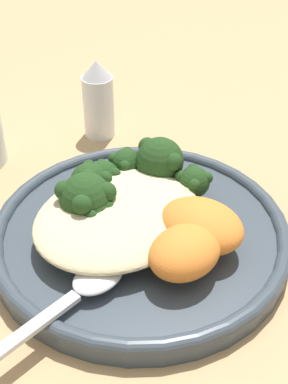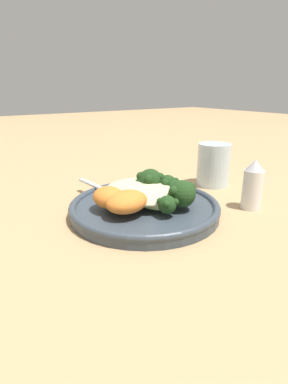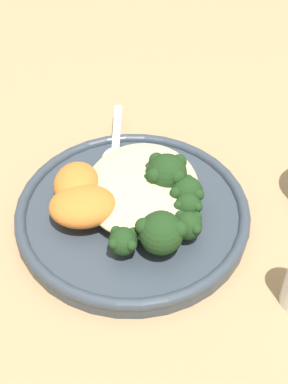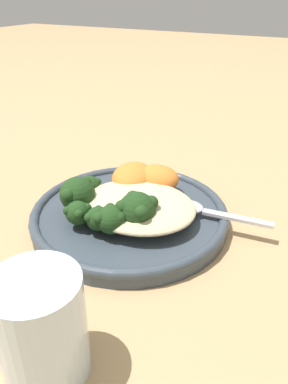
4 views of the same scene
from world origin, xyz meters
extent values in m
plane|color=tan|center=(0.00, 0.00, 0.00)|extent=(4.00, 4.00, 0.00)
cylinder|color=#38424C|center=(0.01, -0.01, 0.01)|extent=(0.24, 0.24, 0.02)
torus|color=#38424C|center=(0.01, -0.01, 0.02)|extent=(0.24, 0.24, 0.01)
ellipsoid|color=beige|center=(-0.01, 0.00, 0.03)|extent=(0.14, 0.12, 0.02)
ellipsoid|color=#9EBC66|center=(0.04, -0.02, 0.03)|extent=(0.07, 0.04, 0.02)
sphere|color=#1E3D19|center=(0.07, -0.01, 0.04)|extent=(0.03, 0.03, 0.03)
sphere|color=#1E3D19|center=(0.08, 0.00, 0.04)|extent=(0.01, 0.01, 0.01)
sphere|color=#1E3D19|center=(0.06, 0.00, 0.04)|extent=(0.01, 0.01, 0.01)
sphere|color=#1E3D19|center=(0.06, -0.02, 0.04)|extent=(0.01, 0.01, 0.01)
sphere|color=#1E3D19|center=(0.08, -0.02, 0.04)|extent=(0.01, 0.01, 0.01)
ellipsoid|color=#9EBC66|center=(0.03, -0.01, 0.03)|extent=(0.07, 0.08, 0.01)
sphere|color=#1E3D19|center=(0.06, 0.03, 0.04)|extent=(0.04, 0.04, 0.04)
sphere|color=#1E3D19|center=(0.06, 0.04, 0.05)|extent=(0.02, 0.02, 0.02)
sphere|color=#1E3D19|center=(0.06, 0.01, 0.05)|extent=(0.02, 0.02, 0.02)
ellipsoid|color=#9EBC66|center=(0.03, -0.01, 0.03)|extent=(0.08, 0.09, 0.01)
sphere|color=#1E3D19|center=(0.06, 0.03, 0.04)|extent=(0.03, 0.03, 0.03)
sphere|color=#1E3D19|center=(0.07, 0.04, 0.04)|extent=(0.01, 0.01, 0.01)
sphere|color=#1E3D19|center=(0.05, 0.04, 0.04)|extent=(0.01, 0.01, 0.01)
sphere|color=#1E3D19|center=(0.05, 0.02, 0.04)|extent=(0.01, 0.01, 0.01)
sphere|color=#1E3D19|center=(0.07, 0.02, 0.04)|extent=(0.01, 0.01, 0.01)
ellipsoid|color=#9EBC66|center=(0.03, 0.00, 0.03)|extent=(0.05, 0.10, 0.01)
sphere|color=#1E3D19|center=(0.04, 0.05, 0.04)|extent=(0.03, 0.03, 0.03)
sphere|color=#1E3D19|center=(0.05, 0.06, 0.04)|extent=(0.01, 0.01, 0.01)
sphere|color=#1E3D19|center=(0.04, 0.06, 0.04)|extent=(0.01, 0.01, 0.01)
sphere|color=#1E3D19|center=(0.04, 0.04, 0.04)|extent=(0.01, 0.01, 0.01)
sphere|color=#1E3D19|center=(0.05, 0.04, 0.04)|extent=(0.01, 0.01, 0.01)
ellipsoid|color=#9EBC66|center=(0.02, 0.00, 0.03)|extent=(0.01, 0.10, 0.01)
sphere|color=#1E3D19|center=(0.02, 0.05, 0.04)|extent=(0.03, 0.03, 0.03)
sphere|color=#1E3D19|center=(0.02, 0.06, 0.04)|extent=(0.01, 0.01, 0.01)
sphere|color=#1E3D19|center=(0.01, 0.05, 0.04)|extent=(0.01, 0.01, 0.01)
sphere|color=#1E3D19|center=(0.02, 0.04, 0.04)|extent=(0.01, 0.01, 0.01)
ellipsoid|color=#9EBC66|center=(0.01, 0.00, 0.03)|extent=(0.03, 0.09, 0.01)
sphere|color=#1E3D19|center=(0.00, 0.05, 0.04)|extent=(0.03, 0.03, 0.03)
sphere|color=#1E3D19|center=(0.01, 0.06, 0.04)|extent=(0.01, 0.01, 0.01)
sphere|color=#1E3D19|center=(-0.01, 0.05, 0.04)|extent=(0.01, 0.01, 0.01)
sphere|color=#1E3D19|center=(0.01, 0.04, 0.04)|extent=(0.01, 0.01, 0.01)
ellipsoid|color=#9EBC66|center=(0.00, -0.01, 0.03)|extent=(0.05, 0.07, 0.01)
sphere|color=#1E3D19|center=(-0.02, 0.02, 0.04)|extent=(0.04, 0.04, 0.04)
sphere|color=#1E3D19|center=(-0.01, 0.04, 0.05)|extent=(0.02, 0.02, 0.02)
sphere|color=#1E3D19|center=(-0.03, 0.04, 0.05)|extent=(0.02, 0.02, 0.02)
sphere|color=#1E3D19|center=(-0.03, 0.01, 0.05)|extent=(0.02, 0.02, 0.02)
sphere|color=#1E3D19|center=(-0.01, 0.01, 0.05)|extent=(0.02, 0.02, 0.02)
ellipsoid|color=#9EBC66|center=(0.00, -0.01, 0.03)|extent=(0.06, 0.06, 0.02)
sphere|color=#1E3D19|center=(-0.02, 0.01, 0.04)|extent=(0.03, 0.03, 0.03)
sphere|color=#1E3D19|center=(-0.01, 0.02, 0.04)|extent=(0.01, 0.01, 0.01)
sphere|color=#1E3D19|center=(-0.03, 0.02, 0.04)|extent=(0.01, 0.01, 0.01)
sphere|color=#1E3D19|center=(-0.03, 0.01, 0.04)|extent=(0.01, 0.01, 0.01)
sphere|color=#1E3D19|center=(-0.01, 0.01, 0.04)|extent=(0.01, 0.01, 0.01)
ellipsoid|color=orange|center=(0.00, -0.07, 0.04)|extent=(0.06, 0.05, 0.03)
ellipsoid|color=orange|center=(0.03, -0.05, 0.04)|extent=(0.07, 0.08, 0.03)
cube|color=silver|center=(-0.12, -0.04, 0.02)|extent=(0.08, 0.02, 0.00)
ellipsoid|color=silver|center=(-0.05, -0.04, 0.03)|extent=(0.04, 0.03, 0.01)
cylinder|color=silver|center=(-0.04, 0.20, 0.04)|extent=(0.07, 0.07, 0.09)
cylinder|color=white|center=(0.09, 0.15, 0.03)|extent=(0.03, 0.03, 0.07)
cone|color=#B2B2B7|center=(0.09, 0.15, 0.08)|extent=(0.03, 0.03, 0.02)
camera|label=1|loc=(-0.20, -0.26, 0.30)|focal=50.00mm
camera|label=2|loc=(0.38, -0.26, 0.20)|focal=28.00mm
camera|label=3|loc=(0.38, 0.05, 0.42)|focal=50.00mm
camera|label=4|loc=(-0.19, 0.33, 0.26)|focal=35.00mm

